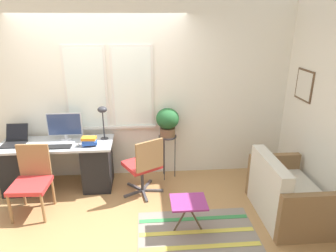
# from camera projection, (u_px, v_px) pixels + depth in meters

# --- Properties ---
(ground_plane) EXTENTS (14.00, 14.00, 0.00)m
(ground_plane) POSITION_uv_depth(u_px,v_px,m) (104.00, 196.00, 4.35)
(ground_plane) COLOR tan
(wall_back_with_window) EXTENTS (9.00, 0.12, 2.70)m
(wall_back_with_window) POSITION_uv_depth(u_px,v_px,m) (104.00, 94.00, 4.53)
(wall_back_with_window) COLOR white
(wall_back_with_window) RESTS_ON ground_plane
(wall_right_with_picture) EXTENTS (0.08, 9.00, 2.70)m
(wall_right_with_picture) POSITION_uv_depth(u_px,v_px,m) (310.00, 102.00, 4.10)
(wall_right_with_picture) COLOR white
(wall_right_with_picture) RESTS_ON ground_plane
(desk) EXTENTS (1.62, 0.61, 0.73)m
(desk) POSITION_uv_depth(u_px,v_px,m) (59.00, 164.00, 4.45)
(desk) COLOR #B2B7BC
(desk) RESTS_ON ground_plane
(laptop) EXTENTS (0.31, 0.37, 0.25)m
(laptop) POSITION_uv_depth(u_px,v_px,m) (15.00, 140.00, 4.31)
(laptop) COLOR black
(laptop) RESTS_ON desk
(monitor) EXTENTS (0.50, 0.17, 0.41)m
(monitor) POSITION_uv_depth(u_px,v_px,m) (65.00, 126.00, 4.40)
(monitor) COLOR silver
(monitor) RESTS_ON desk
(keyboard) EXTENTS (0.35, 0.14, 0.02)m
(keyboard) POSITION_uv_depth(u_px,v_px,m) (58.00, 147.00, 4.19)
(keyboard) COLOR black
(keyboard) RESTS_ON desk
(mouse) EXTENTS (0.04, 0.07, 0.03)m
(mouse) POSITION_uv_depth(u_px,v_px,m) (78.00, 145.00, 4.23)
(mouse) COLOR silver
(mouse) RESTS_ON desk
(desk_lamp) EXTENTS (0.14, 0.14, 0.50)m
(desk_lamp) POSITION_uv_depth(u_px,v_px,m) (103.00, 113.00, 4.35)
(desk_lamp) COLOR #2D2D33
(desk_lamp) RESTS_ON desk
(book_stack) EXTENTS (0.22, 0.16, 0.13)m
(book_stack) POSITION_uv_depth(u_px,v_px,m) (89.00, 141.00, 4.22)
(book_stack) COLOR black
(book_stack) RESTS_ON desk
(desk_chair_wooden) EXTENTS (0.47, 0.48, 0.89)m
(desk_chair_wooden) POSITION_uv_depth(u_px,v_px,m) (32.00, 179.00, 3.87)
(desk_chair_wooden) COLOR olive
(desk_chair_wooden) RESTS_ON ground_plane
(office_chair_swivel) EXTENTS (0.61, 0.62, 0.89)m
(office_chair_swivel) POSITION_uv_depth(u_px,v_px,m) (144.00, 165.00, 4.25)
(office_chair_swivel) COLOR #47474C
(office_chair_swivel) RESTS_ON ground_plane
(couch_loveseat) EXTENTS (0.73, 1.10, 0.81)m
(couch_loveseat) POSITION_uv_depth(u_px,v_px,m) (285.00, 196.00, 3.84)
(couch_loveseat) COLOR silver
(couch_loveseat) RESTS_ON ground_plane
(plant_stand) EXTENTS (0.28, 0.28, 0.72)m
(plant_stand) POSITION_uv_depth(u_px,v_px,m) (168.00, 141.00, 4.65)
(plant_stand) COLOR #333338
(plant_stand) RESTS_ON ground_plane
(potted_plant) EXTENTS (0.35, 0.35, 0.44)m
(potted_plant) POSITION_uv_depth(u_px,v_px,m) (168.00, 121.00, 4.54)
(potted_plant) COLOR brown
(potted_plant) RESTS_ON plant_stand
(floor_rug_striped) EXTENTS (1.42, 0.87, 0.01)m
(floor_rug_striped) POSITION_uv_depth(u_px,v_px,m) (197.00, 232.00, 3.61)
(floor_rug_striped) COLOR gray
(floor_rug_striped) RESTS_ON ground_plane
(folding_stool) EXTENTS (0.42, 0.36, 0.42)m
(folding_stool) POSITION_uv_depth(u_px,v_px,m) (189.00, 204.00, 3.52)
(folding_stool) COLOR #93337A
(folding_stool) RESTS_ON ground_plane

